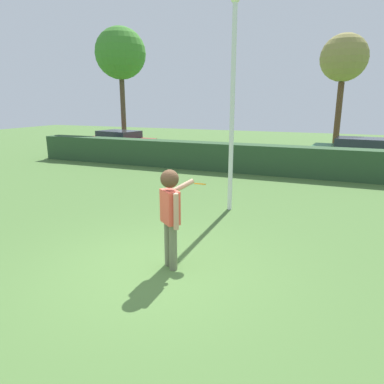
{
  "coord_description": "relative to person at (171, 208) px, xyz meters",
  "views": [
    {
      "loc": [
        2.69,
        -4.95,
        2.88
      ],
      "look_at": [
        0.19,
        1.21,
        1.15
      ],
      "focal_mm": 32.75,
      "sensor_mm": 36.0,
      "label": 1
    }
  ],
  "objects": [
    {
      "name": "lamppost",
      "position": [
        -0.01,
        3.75,
        1.89
      ],
      "size": [
        0.24,
        0.24,
        5.38
      ],
      "color": "silver",
      "rests_on": "ground"
    },
    {
      "name": "parked_car_red",
      "position": [
        -8.95,
        11.93,
        -0.43
      ],
      "size": [
        4.45,
        2.5,
        1.25
      ],
      "color": "#B21E1E",
      "rests_on": "ground"
    },
    {
      "name": "parked_car_green",
      "position": [
        3.65,
        12.62,
        -0.43
      ],
      "size": [
        4.34,
        2.11,
        1.25
      ],
      "color": "#1E6633",
      "rests_on": "ground"
    },
    {
      "name": "oak_tree",
      "position": [
        -9.95,
        14.03,
        4.51
      ],
      "size": [
        3.04,
        3.04,
        7.2
      ],
      "color": "brown",
      "rests_on": "ground"
    },
    {
      "name": "ground_plane",
      "position": [
        -0.2,
        -0.22,
        -1.11
      ],
      "size": [
        60.0,
        60.0,
        0.0
      ],
      "primitive_type": "plane",
      "color": "#4B7036"
    },
    {
      "name": "bare_elm_tree",
      "position": [
        2.55,
        16.82,
        3.99
      ],
      "size": [
        2.54,
        2.54,
        6.46
      ],
      "color": "brown",
      "rests_on": "ground"
    },
    {
      "name": "person",
      "position": [
        0.0,
        0.0,
        0.0
      ],
      "size": [
        0.46,
        0.84,
        1.78
      ],
      "color": "#6E7355",
      "rests_on": "ground"
    },
    {
      "name": "frisbee",
      "position": [
        0.22,
        0.83,
        0.26
      ],
      "size": [
        0.22,
        0.22,
        0.08
      ],
      "color": "orange"
    },
    {
      "name": "hedge_row",
      "position": [
        -0.2,
        9.03,
        -0.53
      ],
      "size": [
        21.76,
        0.9,
        1.16
      ],
      "primitive_type": "cube",
      "color": "#2D4D2C",
      "rests_on": "ground"
    }
  ]
}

